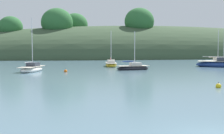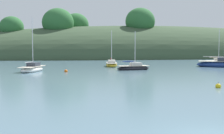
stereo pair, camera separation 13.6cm
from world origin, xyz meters
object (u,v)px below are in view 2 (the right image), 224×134
object	(u,v)px
sailboat_grey_yawl	(222,64)
sailboat_cream_ketch	(218,62)
sailboat_white_near	(111,64)
mooring_buoy_inner	(66,71)
sailboat_blue_center	(134,68)
sailboat_black_sloop	(32,69)
mooring_buoy_outer	(218,86)

from	to	relation	value
sailboat_grey_yawl	sailboat_cream_ketch	bearing A→B (deg)	63.12
sailboat_cream_ketch	sailboat_white_near	world-z (taller)	sailboat_cream_ketch
mooring_buoy_inner	sailboat_blue_center	bearing A→B (deg)	11.56
sailboat_grey_yawl	sailboat_black_sloop	xyz separation A→B (m)	(-29.33, -2.92, -0.10)
sailboat_black_sloop	mooring_buoy_inner	xyz separation A→B (m)	(4.31, -1.79, -0.23)
sailboat_grey_yawl	sailboat_white_near	xyz separation A→B (m)	(-17.24, 4.59, -0.12)
sailboat_grey_yawl	sailboat_blue_center	xyz separation A→B (m)	(-15.48, -2.77, -0.14)
sailboat_white_near	sailboat_black_sloop	bearing A→B (deg)	-148.14
sailboat_white_near	sailboat_black_sloop	distance (m)	14.24
mooring_buoy_inner	mooring_buoy_outer	world-z (taller)	same
sailboat_white_near	mooring_buoy_outer	xyz separation A→B (m)	(3.58, -26.09, -0.21)
sailboat_cream_ketch	mooring_buoy_inner	bearing A→B (deg)	-156.32
sailboat_cream_ketch	mooring_buoy_outer	size ratio (longest dim) A/B	12.56
mooring_buoy_inner	sailboat_white_near	bearing A→B (deg)	50.12
sailboat_grey_yawl	sailboat_cream_ketch	xyz separation A→B (m)	(4.08, 8.04, -0.11)
sailboat_grey_yawl	mooring_buoy_inner	distance (m)	25.46
sailboat_grey_yawl	mooring_buoy_outer	size ratio (longest dim) A/B	18.83
mooring_buoy_outer	sailboat_blue_center	bearing A→B (deg)	95.56
sailboat_cream_ketch	sailboat_white_near	bearing A→B (deg)	-170.80
mooring_buoy_outer	sailboat_cream_ketch	bearing A→B (deg)	59.02
sailboat_blue_center	mooring_buoy_outer	xyz separation A→B (m)	(1.82, -18.73, -0.19)
sailboat_cream_ketch	sailboat_black_sloop	world-z (taller)	sailboat_black_sloop
sailboat_blue_center	sailboat_cream_ketch	bearing A→B (deg)	28.93
sailboat_grey_yawl	mooring_buoy_outer	distance (m)	25.47
sailboat_grey_yawl	sailboat_black_sloop	distance (m)	29.48
sailboat_cream_ketch	mooring_buoy_outer	world-z (taller)	sailboat_cream_ketch
mooring_buoy_inner	sailboat_grey_yawl	bearing A→B (deg)	10.68
sailboat_grey_yawl	sailboat_white_near	world-z (taller)	sailboat_grey_yawl
mooring_buoy_outer	sailboat_black_sloop	bearing A→B (deg)	130.16
sailboat_black_sloop	mooring_buoy_inner	distance (m)	4.68
mooring_buoy_outer	sailboat_white_near	bearing A→B (deg)	97.82
sailboat_grey_yawl	sailboat_black_sloop	world-z (taller)	sailboat_grey_yawl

